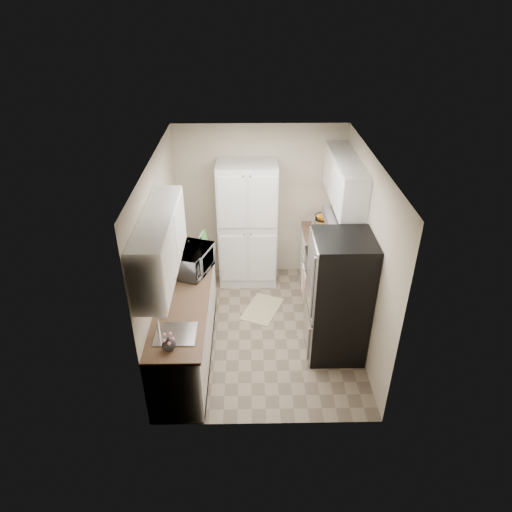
{
  "coord_description": "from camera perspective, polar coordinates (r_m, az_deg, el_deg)",
  "views": [
    {
      "loc": [
        -0.18,
        -5.01,
        4.22
      ],
      "look_at": [
        -0.09,
        0.15,
        1.14
      ],
      "focal_mm": 32.0,
      "sensor_mm": 36.0,
      "label": 1
    }
  ],
  "objects": [
    {
      "name": "pantry_cabinet",
      "position": [
        7.1,
        -1.09,
        3.87
      ],
      "size": [
        0.9,
        0.55,
        2.0
      ],
      "primitive_type": "cube",
      "color": "silver",
      "rests_on": "ground"
    },
    {
      "name": "kitchen_mat",
      "position": [
        6.93,
        0.79,
        -6.64
      ],
      "size": [
        0.69,
        0.83,
        0.01
      ],
      "primitive_type": "cube",
      "rotation": [
        0.0,
        0.0,
        -0.41
      ],
      "color": "tan",
      "rests_on": "ground"
    },
    {
      "name": "flower_vase",
      "position": [
        4.93,
        -10.86,
        -10.7
      ],
      "size": [
        0.19,
        0.19,
        0.15
      ],
      "primitive_type": "imported",
      "rotation": [
        0.0,
        0.0,
        -0.41
      ],
      "color": "silver",
      "rests_on": "countertop_left"
    },
    {
      "name": "fruit_basket",
      "position": [
        7.0,
        8.31,
        4.93
      ],
      "size": [
        0.31,
        0.31,
        0.1
      ],
      "primitive_type": null,
      "rotation": [
        0.0,
        0.0,
        0.43
      ],
      "color": "orange",
      "rests_on": "toaster_oven"
    },
    {
      "name": "base_cabinet_right",
      "position": [
        7.36,
        8.27,
        -0.43
      ],
      "size": [
        0.6,
        0.8,
        0.88
      ],
      "primitive_type": "cube",
      "color": "silver",
      "rests_on": "ground"
    },
    {
      "name": "electric_range",
      "position": [
        6.67,
        9.13,
        -3.72
      ],
      "size": [
        0.71,
        0.78,
        1.13
      ],
      "color": "#B7B7BC",
      "rests_on": "ground"
    },
    {
      "name": "wine_bottle",
      "position": [
        6.25,
        -8.32,
        0.35
      ],
      "size": [
        0.08,
        0.08,
        0.32
      ],
      "primitive_type": "cylinder",
      "color": "black",
      "rests_on": "countertop_left"
    },
    {
      "name": "base_cabinet_left",
      "position": [
        6.0,
        -8.67,
        -8.67
      ],
      "size": [
        0.6,
        2.3,
        0.88
      ],
      "primitive_type": "cube",
      "color": "silver",
      "rests_on": "ground"
    },
    {
      "name": "toaster_oven",
      "position": [
        7.06,
        8.3,
        3.68
      ],
      "size": [
        0.4,
        0.46,
        0.23
      ],
      "primitive_type": "cube",
      "rotation": [
        0.0,
        0.0,
        -0.23
      ],
      "color": "silver",
      "rests_on": "countertop_right"
    },
    {
      "name": "cutting_board",
      "position": [
        6.56,
        -6.42,
        1.82
      ],
      "size": [
        0.06,
        0.22,
        0.28
      ],
      "primitive_type": "cube",
      "rotation": [
        0.0,
        0.0,
        -0.17
      ],
      "color": "#358E33",
      "rests_on": "countertop_left"
    },
    {
      "name": "room_shell",
      "position": [
        5.64,
        0.72,
        3.44
      ],
      "size": [
        2.64,
        3.24,
        2.52
      ],
      "color": "#B6A993",
      "rests_on": "ground"
    },
    {
      "name": "ground",
      "position": [
        6.56,
        0.78,
        -9.24
      ],
      "size": [
        3.2,
        3.2,
        0.0
      ],
      "primitive_type": "plane",
      "color": "#7A6B56",
      "rests_on": "ground"
    },
    {
      "name": "microwave",
      "position": [
        6.07,
        -7.92,
        -0.56
      ],
      "size": [
        0.58,
        0.7,
        0.33
      ],
      "primitive_type": "imported",
      "rotation": [
        0.0,
        0.0,
        1.24
      ],
      "color": "#B8B8BD",
      "rests_on": "countertop_left"
    },
    {
      "name": "countertop_right",
      "position": [
        7.13,
        8.54,
        2.73
      ],
      "size": [
        0.63,
        0.83,
        0.04
      ],
      "primitive_type": "cube",
      "color": "brown",
      "rests_on": "base_cabinet_right"
    },
    {
      "name": "countertop_left",
      "position": [
        5.72,
        -9.03,
        -5.11
      ],
      "size": [
        0.63,
        2.33,
        0.04
      ],
      "primitive_type": "cube",
      "color": "brown",
      "rests_on": "base_cabinet_left"
    },
    {
      "name": "refrigerator",
      "position": [
        5.81,
        10.3,
        -5.18
      ],
      "size": [
        0.7,
        0.72,
        1.7
      ],
      "primitive_type": "cube",
      "color": "#B7B7BC",
      "rests_on": "ground"
    }
  ]
}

